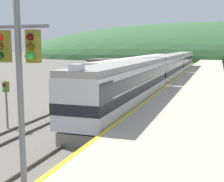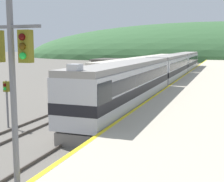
{
  "view_description": "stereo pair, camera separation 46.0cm",
  "coord_description": "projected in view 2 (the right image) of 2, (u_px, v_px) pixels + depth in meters",
  "views": [
    {
      "loc": [
        7.33,
        -3.22,
        5.63
      ],
      "look_at": [
        0.41,
        17.08,
        2.52
      ],
      "focal_mm": 50.0,
      "sensor_mm": 36.0,
      "label": 1
    },
    {
      "loc": [
        7.76,
        -3.07,
        5.63
      ],
      "look_at": [
        0.41,
        17.08,
        2.52
      ],
      "focal_mm": 50.0,
      "sensor_mm": 36.0,
      "label": 2
    }
  ],
  "objects": [
    {
      "name": "carriage_second",
      "position": [
        170.0,
        68.0,
        46.23
      ],
      "size": [
        3.01,
        19.08,
        4.29
      ],
      "color": "black",
      "rests_on": "ground"
    },
    {
      "name": "signal_mast_main",
      "position": [
        12.0,
        76.0,
        10.0
      ],
      "size": [
        2.2,
        0.42,
        7.12
      ],
      "color": "slate",
      "rests_on": "ground"
    },
    {
      "name": "station_shed",
      "position": [
        120.0,
        69.0,
        53.76
      ],
      "size": [
        8.7,
        6.51,
        3.42
      ],
      "color": "slate",
      "rests_on": "ground"
    },
    {
      "name": "track_main",
      "position": [
        189.0,
        70.0,
        71.36
      ],
      "size": [
        1.52,
        180.0,
        0.16
      ],
      "color": "#4C443D",
      "rests_on": "ground"
    },
    {
      "name": "siding_train",
      "position": [
        146.0,
        68.0,
        52.38
      ],
      "size": [
        2.9,
        42.03,
        3.84
      ],
      "color": "black",
      "rests_on": "ground"
    },
    {
      "name": "signal_post_siding",
      "position": [
        7.0,
        94.0,
        21.34
      ],
      "size": [
        0.36,
        0.42,
        3.29
      ],
      "color": "slate",
      "rests_on": "ground"
    },
    {
      "name": "platform",
      "position": [
        207.0,
        77.0,
        51.01
      ],
      "size": [
        6.79,
        140.0,
        1.07
      ],
      "color": "#B2A893",
      "rests_on": "ground"
    },
    {
      "name": "carriage_third",
      "position": [
        186.0,
        62.0,
        64.79
      ],
      "size": [
        3.01,
        19.08,
        4.29
      ],
      "color": "black",
      "rests_on": "ground"
    },
    {
      "name": "express_train_lead_car",
      "position": [
        128.0,
        85.0,
        26.52
      ],
      "size": [
        3.02,
        21.09,
        4.65
      ],
      "color": "black",
      "rests_on": "ground"
    },
    {
      "name": "distant_hills",
      "position": [
        208.0,
        58.0,
        142.41
      ],
      "size": [
        183.29,
        82.48,
        32.53
      ],
      "color": "#335B33",
      "rests_on": "ground"
    },
    {
      "name": "track_siding",
      "position": [
        168.0,
        70.0,
        73.01
      ],
      "size": [
        1.52,
        180.0,
        0.16
      ],
      "color": "#4C443D",
      "rests_on": "ground"
    }
  ]
}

